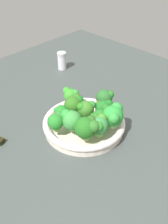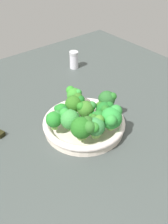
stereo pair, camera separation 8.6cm
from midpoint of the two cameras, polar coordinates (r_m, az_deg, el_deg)
The scene contains 15 objects.
ground_plane at distance 91.82cm, azimuth 2.74°, elevation -3.63°, with size 130.00×130.00×2.50cm, color #3C4340.
bowl at distance 88.58cm, azimuth 2.77°, elevation -2.66°, with size 26.73×26.73×3.92cm.
broccoli_floret_0 at distance 91.92cm, azimuth 0.53°, elevation 3.55°, with size 5.88×5.01×6.48cm.
broccoli_floret_1 at distance 82.07cm, azimuth 8.81°, elevation -1.30°, with size 6.88×7.64×7.40cm.
broccoli_floret_2 at distance 85.18cm, azimuth 3.22°, elevation 0.57°, with size 5.74×6.16×6.65cm.
broccoli_floret_3 at distance 90.72cm, azimuth 7.49°, elevation 2.62°, with size 5.63×5.63×6.62cm.
broccoli_floret_4 at distance 82.07cm, azimuth 5.70°, elevation -1.39°, with size 4.38×4.86×6.07cm.
broccoli_floret_5 at distance 85.66cm, azimuth -1.84°, elevation 0.22°, with size 4.98×5.01×5.58cm.
broccoli_floret_6 at distance 82.06cm, azimuth -3.32°, elevation -1.58°, with size 4.95×5.45×5.86cm.
broccoli_floret_7 at distance 79.02cm, azimuth 5.62°, elevation -3.12°, with size 5.59×6.32×6.51cm.
broccoli_floret_8 at distance 78.04cm, azimuth 2.98°, elevation -3.32°, with size 7.42×7.05×7.09cm.
broccoli_floret_9 at distance 86.01cm, azimuth 7.12°, elevation 0.45°, with size 5.97×5.83×6.34cm.
broccoli_floret_10 at distance 86.58cm, azimuth 0.89°, elevation 1.76°, with size 5.56×6.22×7.34cm.
broccoli_floret_11 at distance 81.52cm, azimuth -0.05°, elevation -1.47°, with size 6.56×6.05×6.65cm.
pepper_shaker at distance 124.25cm, azimuth -0.12°, elevation 10.82°, with size 4.00×4.00×7.85cm.
Camera 2 is at (-54.51, 44.40, 57.96)cm, focal length 43.69 mm.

